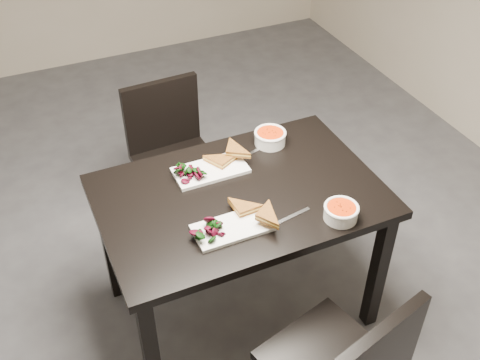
{
  "coord_description": "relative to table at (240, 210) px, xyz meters",
  "views": [
    {
      "loc": [
        -0.34,
        -2.15,
        2.34
      ],
      "look_at": [
        0.42,
        -0.45,
        0.82
      ],
      "focal_mm": 43.02,
      "sensor_mm": 36.0,
      "label": 1
    }
  ],
  "objects": [
    {
      "name": "table",
      "position": [
        0.0,
        0.0,
        0.0
      ],
      "size": [
        1.2,
        0.8,
        0.75
      ],
      "color": "black",
      "rests_on": "ground"
    },
    {
      "name": "ground",
      "position": [
        -0.42,
        0.45,
        -0.65
      ],
      "size": [
        5.0,
        5.0,
        0.0
      ],
      "primitive_type": "plane",
      "color": "#47474C",
      "rests_on": "ground"
    },
    {
      "name": "soup_bowl_near",
      "position": [
        0.31,
        -0.31,
        0.13
      ],
      "size": [
        0.14,
        0.14,
        0.06
      ],
      "color": "white",
      "rests_on": "table"
    },
    {
      "name": "soup_bowl_far",
      "position": [
        0.28,
        0.27,
        0.14
      ],
      "size": [
        0.15,
        0.15,
        0.07
      ],
      "color": "white",
      "rests_on": "table"
    },
    {
      "name": "sandwich_far",
      "position": [
        0.0,
        0.17,
        0.14
      ],
      "size": [
        0.2,
        0.18,
        0.05
      ],
      "primitive_type": null,
      "rotation": [
        0.0,
        0.0,
        0.48
      ],
      "color": "#A96323",
      "rests_on": "plate_far"
    },
    {
      "name": "plate_far",
      "position": [
        -0.06,
        0.19,
        0.11
      ],
      "size": [
        0.33,
        0.16,
        0.02
      ],
      "primitive_type": "cube",
      "color": "white",
      "rests_on": "table"
    },
    {
      "name": "salad_far",
      "position": [
        -0.16,
        0.19,
        0.14
      ],
      "size": [
        0.1,
        0.09,
        0.04
      ],
      "primitive_type": null,
      "color": "black",
      "rests_on": "plate_far"
    },
    {
      "name": "cutlery_near",
      "position": [
        0.13,
        -0.22,
        0.1
      ],
      "size": [
        0.18,
        0.04,
        0.0
      ],
      "primitive_type": "cube",
      "rotation": [
        0.0,
        0.0,
        0.16
      ],
      "color": "silver",
      "rests_on": "table"
    },
    {
      "name": "salad_near",
      "position": [
        -0.22,
        -0.19,
        0.14
      ],
      "size": [
        0.1,
        0.09,
        0.04
      ],
      "primitive_type": null,
      "color": "black",
      "rests_on": "plate_near"
    },
    {
      "name": "plate_near",
      "position": [
        -0.12,
        -0.19,
        0.11
      ],
      "size": [
        0.31,
        0.16,
        0.02
      ],
      "primitive_type": "cube",
      "color": "white",
      "rests_on": "table"
    },
    {
      "name": "sandwich_near",
      "position": [
        -0.05,
        -0.18,
        0.14
      ],
      "size": [
        0.16,
        0.13,
        0.05
      ],
      "primitive_type": null,
      "rotation": [
        0.0,
        0.0,
        0.06
      ],
      "color": "#A96323",
      "rests_on": "plate_near"
    },
    {
      "name": "cutlery_far",
      "position": [
        0.13,
        0.23,
        0.1
      ],
      "size": [
        0.18,
        0.07,
        0.0
      ],
      "primitive_type": "cube",
      "rotation": [
        0.0,
        0.0,
        0.29
      ],
      "color": "silver",
      "rests_on": "table"
    },
    {
      "name": "chair_far",
      "position": [
        -0.07,
        0.77,
        -0.17
      ],
      "size": [
        0.44,
        0.44,
        0.85
      ],
      "rotation": [
        0.0,
        0.0,
        0.05
      ],
      "color": "black",
      "rests_on": "ground"
    }
  ]
}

